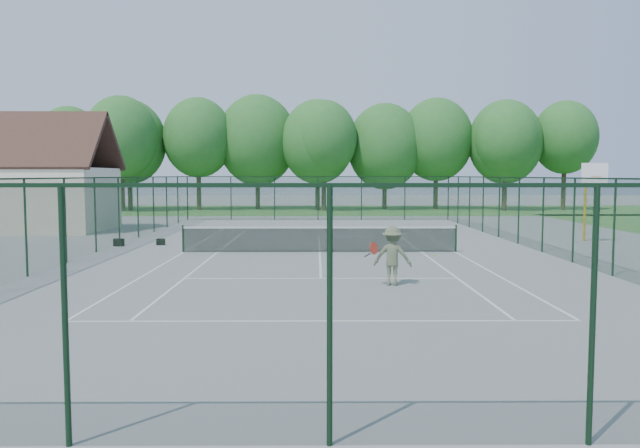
# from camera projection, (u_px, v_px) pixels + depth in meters

# --- Properties ---
(ground) EXTENTS (140.00, 140.00, 0.00)m
(ground) POSITION_uv_depth(u_px,v_px,m) (320.00, 252.00, 25.13)
(ground) COLOR gray
(ground) RESTS_ON ground
(grass_far) EXTENTS (80.00, 16.00, 0.01)m
(grass_far) POSITION_uv_depth(u_px,v_px,m) (318.00, 210.00, 55.04)
(grass_far) COLOR #448534
(grass_far) RESTS_ON ground
(court_lines) EXTENTS (11.05, 23.85, 0.01)m
(court_lines) POSITION_uv_depth(u_px,v_px,m) (320.00, 252.00, 25.13)
(court_lines) COLOR white
(court_lines) RESTS_ON ground
(tennis_net) EXTENTS (11.08, 0.08, 1.10)m
(tennis_net) POSITION_uv_depth(u_px,v_px,m) (320.00, 238.00, 25.09)
(tennis_net) COLOR black
(tennis_net) RESTS_ON ground
(fence_enclosure) EXTENTS (18.05, 36.05, 3.02)m
(fence_enclosure) POSITION_uv_depth(u_px,v_px,m) (320.00, 214.00, 25.01)
(fence_enclosure) COLOR #16331C
(fence_enclosure) RESTS_ON ground
(utility_building) EXTENTS (8.60, 6.27, 6.63)m
(utility_building) POSITION_uv_depth(u_px,v_px,m) (32.00, 175.00, 34.75)
(utility_building) COLOR beige
(utility_building) RESTS_ON ground
(tree_line_far) EXTENTS (39.40, 6.40, 9.70)m
(tree_line_far) POSITION_uv_depth(u_px,v_px,m) (318.00, 142.00, 54.57)
(tree_line_far) COLOR #3C301E
(tree_line_far) RESTS_ON ground
(basketball_goal) EXTENTS (1.20, 1.43, 3.65)m
(basketball_goal) POSITION_uv_depth(u_px,v_px,m) (590.00, 187.00, 28.65)
(basketball_goal) COLOR #CC9A0B
(basketball_goal) RESTS_ON ground
(sports_bag_a) EXTENTS (0.48, 0.39, 0.33)m
(sports_bag_a) POSITION_uv_depth(u_px,v_px,m) (119.00, 242.00, 27.23)
(sports_bag_a) COLOR black
(sports_bag_a) RESTS_ON ground
(sports_bag_b) EXTENTS (0.38, 0.24, 0.28)m
(sports_bag_b) POSITION_uv_depth(u_px,v_px,m) (161.00, 242.00, 27.66)
(sports_bag_b) COLOR black
(sports_bag_b) RESTS_ON ground
(tennis_player) EXTENTS (2.18, 0.91, 1.67)m
(tennis_player) POSITION_uv_depth(u_px,v_px,m) (392.00, 256.00, 17.57)
(tennis_player) COLOR #686C4D
(tennis_player) RESTS_ON ground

